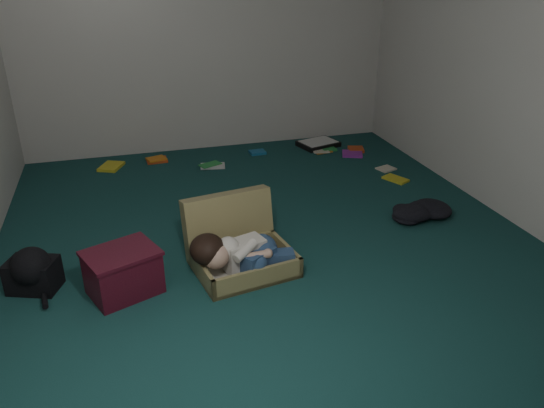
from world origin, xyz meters
TOP-DOWN VIEW (x-y plane):
  - floor at (0.00, 0.00)m, footprint 4.50×4.50m
  - wall_back at (0.00, 2.25)m, footprint 4.50×0.00m
  - wall_front at (0.00, -2.25)m, footprint 4.50×0.00m
  - wall_right at (2.00, 0.00)m, footprint 0.00×4.50m
  - suitcase at (-0.30, -0.32)m, footprint 0.74×0.73m
  - person at (-0.31, -0.49)m, footprint 0.72×0.35m
  - maroon_bin at (-1.08, -0.46)m, footprint 0.53×0.48m
  - backpack at (-1.64, -0.26)m, footprint 0.47×0.42m
  - clothing_pile at (1.29, 0.07)m, footprint 0.58×0.52m
  - paper_tray at (1.16, 1.93)m, footprint 0.49×0.42m
  - book_scatter at (0.69, 1.59)m, footprint 2.90×1.44m

SIDE VIEW (x-z plane):
  - floor at x=0.00m, z-range 0.00..0.00m
  - book_scatter at x=0.69m, z-range 0.00..0.02m
  - paper_tray at x=1.16m, z-range 0.00..0.06m
  - clothing_pile at x=1.29m, z-range 0.00..0.16m
  - backpack at x=-1.64m, z-range 0.00..0.23m
  - suitcase at x=-0.30m, z-range -0.10..0.38m
  - maroon_bin at x=-1.08m, z-range 0.00..0.30m
  - person at x=-0.31m, z-range 0.04..0.33m
  - wall_back at x=0.00m, z-range -0.95..3.55m
  - wall_front at x=0.00m, z-range -0.95..3.55m
  - wall_right at x=2.00m, z-range -0.95..3.55m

